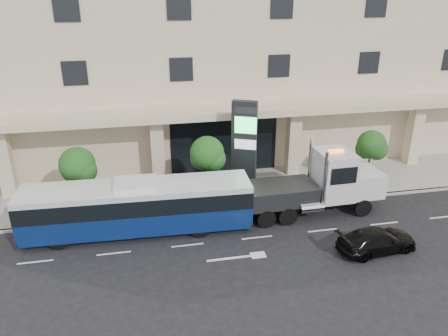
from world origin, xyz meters
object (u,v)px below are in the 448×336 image
(black_sedan, at_px, (377,240))
(signage_pylon, at_px, (244,148))
(tow_truck, at_px, (319,185))
(city_bus, at_px, (138,206))

(black_sedan, distance_m, signage_pylon, 10.07)
(tow_truck, height_order, black_sedan, tow_truck)
(black_sedan, bearing_deg, city_bus, 63.63)
(tow_truck, relative_size, signage_pylon, 1.53)
(tow_truck, xyz_separation_m, signage_pylon, (-4.06, 3.22, 1.57))
(city_bus, xyz_separation_m, black_sedan, (12.56, -4.55, -1.02))
(city_bus, height_order, tow_truck, tow_truck)
(signage_pylon, bearing_deg, black_sedan, -31.26)
(city_bus, bearing_deg, signage_pylon, 27.94)
(city_bus, relative_size, tow_truck, 1.31)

